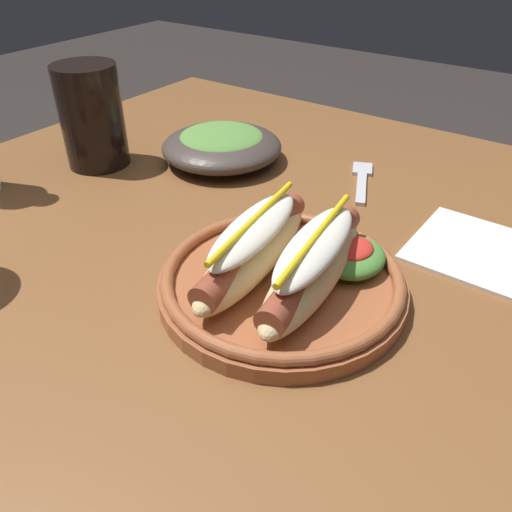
% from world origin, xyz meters
% --- Properties ---
extents(dining_table, '(1.14, 0.90, 0.74)m').
position_xyz_m(dining_table, '(0.00, 0.00, 0.63)').
color(dining_table, brown).
rests_on(dining_table, ground_plane).
extents(hot_dog_plate, '(0.23, 0.23, 0.08)m').
position_xyz_m(hot_dog_plate, '(0.07, -0.10, 0.77)').
color(hot_dog_plate, '#9E5633').
rests_on(hot_dog_plate, dining_table).
extents(fork, '(0.12, 0.07, 0.00)m').
position_xyz_m(fork, '(0.33, -0.06, 0.74)').
color(fork, silver).
rests_on(fork, dining_table).
extents(soda_cup, '(0.08, 0.08, 0.14)m').
position_xyz_m(soda_cup, '(0.17, 0.27, 0.81)').
color(soda_cup, black).
rests_on(soda_cup, dining_table).
extents(side_bowl, '(0.17, 0.17, 0.05)m').
position_xyz_m(side_bowl, '(0.27, 0.13, 0.76)').
color(side_bowl, '#423833').
rests_on(side_bowl, dining_table).
extents(napkin, '(0.13, 0.12, 0.00)m').
position_xyz_m(napkin, '(0.25, -0.23, 0.74)').
color(napkin, white).
rests_on(napkin, dining_table).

